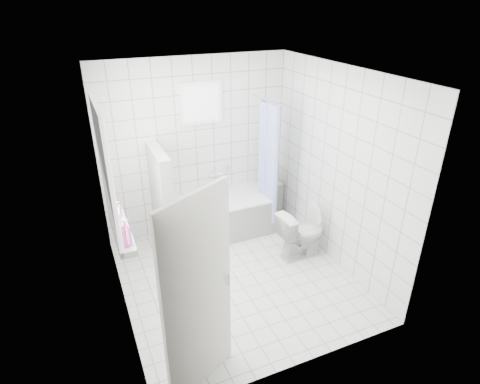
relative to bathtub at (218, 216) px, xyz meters
name	(u,v)px	position (x,y,z in m)	size (l,w,h in m)	color
ground	(236,278)	(-0.18, -1.12, -0.29)	(3.00, 3.00, 0.00)	white
ceiling	(236,73)	(-0.18, -1.12, 2.31)	(3.00, 3.00, 0.00)	white
wall_back	(196,147)	(-0.18, 0.38, 1.01)	(2.80, 0.02, 2.60)	white
wall_front	(305,258)	(-0.18, -2.62, 1.01)	(2.80, 0.02, 2.60)	white
wall_left	(112,211)	(-1.58, -1.12, 1.01)	(0.02, 3.00, 2.60)	white
wall_right	(336,169)	(1.22, -1.12, 1.01)	(0.02, 3.00, 2.60)	white
window_left	(108,173)	(-1.54, -0.82, 1.31)	(0.01, 0.90, 1.40)	white
window_back	(202,104)	(-0.08, 0.33, 1.66)	(0.50, 0.01, 0.50)	white
window_sill	(122,232)	(-1.49, -0.82, 0.57)	(0.18, 1.02, 0.08)	white
door	(198,298)	(-1.08, -2.41, 0.71)	(0.04, 0.80, 2.00)	silver
bathtub	(218,216)	(0.00, 0.00, 0.00)	(1.55, 0.77, 0.58)	white
partition_wall	(162,201)	(-0.84, -0.05, 0.46)	(0.15, 0.85, 1.50)	white
tiled_ledge	(269,198)	(0.99, 0.25, -0.02)	(0.40, 0.24, 0.55)	white
toilet	(302,234)	(0.85, -1.01, 0.06)	(0.39, 0.68, 0.70)	silver
curtain_rod	(264,100)	(0.72, -0.02, 1.71)	(0.02, 0.02, 0.80)	silver
shower_curtain	(267,163)	(0.72, -0.16, 0.81)	(0.14, 0.48, 1.78)	#4B5FDC
tub_faucet	(216,173)	(0.10, 0.33, 0.56)	(0.18, 0.06, 0.06)	silver
sill_bottles	(123,226)	(-1.48, -0.98, 0.73)	(0.17, 0.83, 0.30)	#D069D3
ledge_bottles	(271,177)	(1.00, 0.24, 0.38)	(0.13, 0.19, 0.23)	yellow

